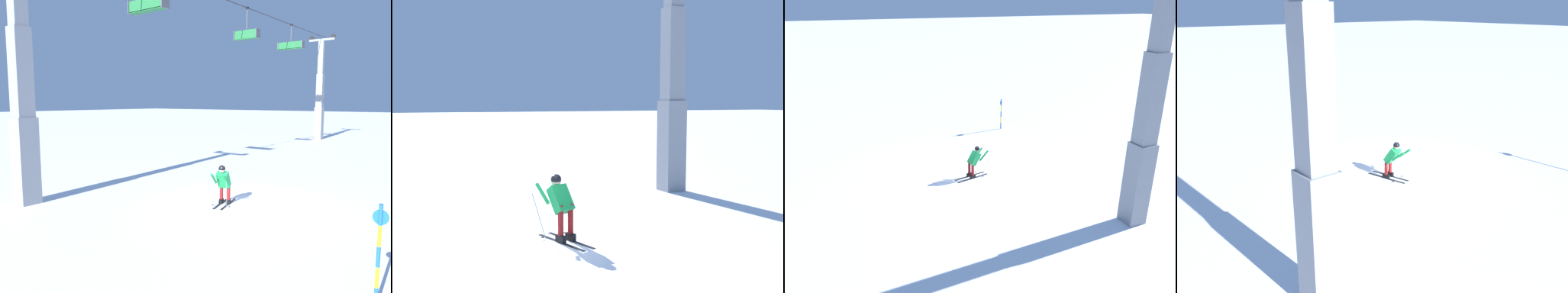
# 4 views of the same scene
# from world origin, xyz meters

# --- Properties ---
(ground_plane) EXTENTS (260.00, 260.00, 0.00)m
(ground_plane) POSITION_xyz_m (0.00, 0.00, 0.00)
(ground_plane) COLOR white
(skier_carving_main) EXTENTS (1.82, 0.96, 1.67)m
(skier_carving_main) POSITION_xyz_m (-0.44, 0.84, 0.89)
(skier_carving_main) COLOR black
(skier_carving_main) RESTS_ON ground_plane
(lift_tower_near) EXTENTS (0.76, 2.75, 10.25)m
(lift_tower_near) POSITION_xyz_m (-4.74, 6.78, 4.27)
(lift_tower_near) COLOR gray
(lift_tower_near) RESTS_ON ground_plane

